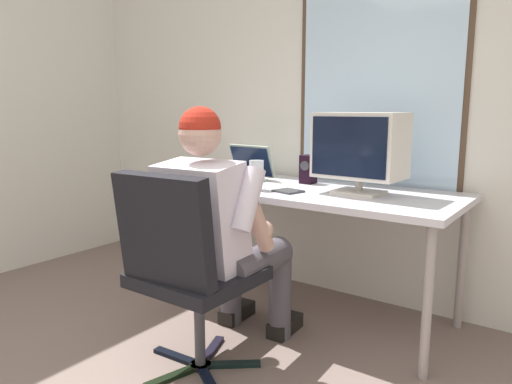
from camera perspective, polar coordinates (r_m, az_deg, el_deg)
The scene contains 9 objects.
wall_rear at distance 3.06m, azimuth 13.25°, elevation 13.40°, with size 4.80×0.08×2.82m.
desk at distance 2.78m, azimuth 5.88°, elevation -0.71°, with size 1.75×0.76×0.75m.
office_chair at distance 2.12m, azimuth -8.71°, elevation -8.26°, with size 0.54×0.56×0.95m.
person_seated at distance 2.29m, azimuth -4.36°, elevation -4.42°, with size 0.55×0.78×1.22m.
crt_monitor at distance 2.59m, azimuth 12.33°, elevation 5.35°, with size 0.46×0.30×0.43m.
laptop at distance 3.08m, azimuth -1.54°, elevation 2.56°, with size 0.38×0.34×0.22m.
wine_glass at distance 2.69m, azimuth 0.05°, elevation 2.73°, with size 0.08×0.08×0.17m.
desk_speaker at distance 2.94m, azimuth 6.25°, elevation 2.73°, with size 0.08×0.10×0.17m.
cd_case at distance 2.64m, azimuth 3.88°, elevation 0.11°, with size 0.17×0.16×0.01m.
Camera 1 is at (1.19, -0.18, 1.21)m, focal length 33.47 mm.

